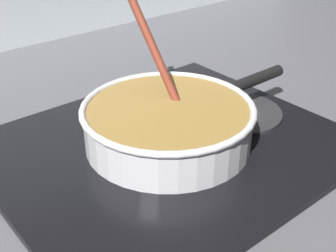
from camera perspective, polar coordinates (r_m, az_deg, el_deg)
The scene contains 5 objects.
ground at distance 0.64m, azimuth 3.42°, elevation -12.16°, with size 2.40×1.60×0.04m, color #4C4C51.
hob_plate at distance 0.74m, azimuth 0.00°, elevation -2.62°, with size 0.56×0.48×0.01m, color black.
burner_ring at distance 0.74m, azimuth 0.00°, elevation -1.97°, with size 0.17×0.17×0.01m, color #592D0C.
spare_burner at distance 0.84m, azimuth 8.74°, elevation 1.78°, with size 0.17×0.17×0.01m, color #262628.
cooking_pan at distance 0.72m, azimuth 0.08°, elevation 0.43°, with size 0.42×0.30×0.27m.
Camera 1 is at (-0.33, -0.34, 0.40)m, focal length 47.50 mm.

